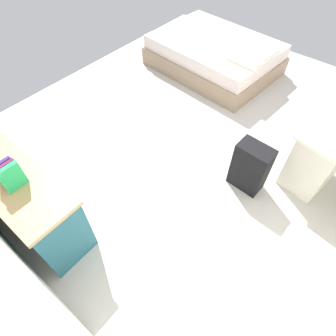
% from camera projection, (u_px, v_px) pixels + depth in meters
% --- Properties ---
extents(ground_plane, '(5.78, 5.78, 0.00)m').
position_uv_depth(ground_plane, '(226.00, 155.00, 3.43)').
color(ground_plane, beige).
extents(credenza, '(1.80, 0.48, 0.75)m').
position_uv_depth(credenza, '(12.00, 187.00, 2.67)').
color(credenza, '#235B6B').
rests_on(credenza, ground_plane).
extents(bed, '(2.01, 1.55, 0.58)m').
position_uv_depth(bed, '(215.00, 55.00, 4.47)').
color(bed, gray).
rests_on(bed, ground_plane).
extents(suitcase_black, '(0.37, 0.23, 0.58)m').
position_uv_depth(suitcase_black, '(250.00, 167.00, 2.93)').
color(suitcase_black, black).
rests_on(suitcase_black, ground_plane).
extents(book_row, '(0.15, 0.17, 0.24)m').
position_uv_depth(book_row, '(9.00, 175.00, 2.15)').
color(book_row, '#26B562').
rests_on(book_row, credenza).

